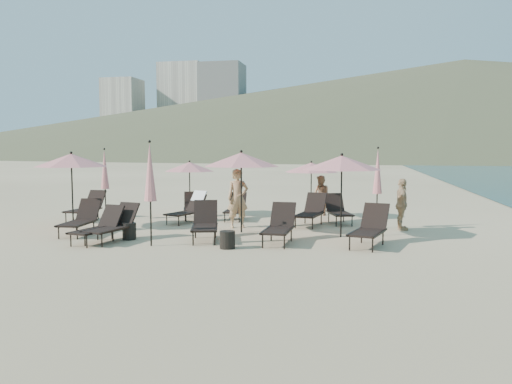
% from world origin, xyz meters
% --- Properties ---
extents(ground, '(800.00, 800.00, 0.00)m').
position_xyz_m(ground, '(0.00, 0.00, 0.00)').
color(ground, '#D6BA8C').
rests_on(ground, ground).
extents(volcanic_headland, '(690.00, 690.00, 55.00)m').
position_xyz_m(volcanic_headland, '(71.37, 302.62, 26.49)').
color(volcanic_headland, brown).
rests_on(volcanic_headland, ground).
extents(hotel_skyline, '(109.00, 82.00, 55.00)m').
position_xyz_m(hotel_skyline, '(-93.62, 271.21, 24.18)').
color(hotel_skyline, beige).
rests_on(hotel_skyline, ground).
extents(lounger_0, '(0.85, 1.80, 1.00)m').
position_xyz_m(lounger_0, '(-4.36, 0.56, 0.47)').
color(lounger_0, black).
rests_on(lounger_0, ground).
extents(lounger_1, '(0.91, 1.74, 0.95)m').
position_xyz_m(lounger_1, '(-3.19, -0.47, 0.44)').
color(lounger_1, black).
rests_on(lounger_1, ground).
extents(lounger_2, '(0.96, 1.83, 1.00)m').
position_xyz_m(lounger_2, '(-2.87, -0.26, 0.47)').
color(lounger_2, black).
rests_on(lounger_2, ground).
extents(lounger_3, '(1.15, 1.92, 1.04)m').
position_xyz_m(lounger_3, '(-0.51, 0.51, 0.48)').
color(lounger_3, black).
rests_on(lounger_3, ground).
extents(lounger_4, '(0.71, 1.79, 1.02)m').
position_xyz_m(lounger_4, '(1.59, 0.49, 0.48)').
color(lounger_4, black).
rests_on(lounger_4, ground).
extents(lounger_5, '(1.12, 1.93, 1.05)m').
position_xyz_m(lounger_5, '(3.95, 0.57, 0.49)').
color(lounger_5, black).
rests_on(lounger_5, ground).
extents(lounger_6, '(0.74, 1.79, 1.02)m').
position_xyz_m(lounger_6, '(-5.85, 3.39, 0.48)').
color(lounger_6, black).
rests_on(lounger_6, ground).
extents(lounger_7, '(1.12, 1.73, 0.93)m').
position_xyz_m(lounger_7, '(-2.32, 4.60, 0.43)').
color(lounger_7, black).
rests_on(lounger_7, ground).
extents(lounger_8, '(1.11, 1.79, 1.05)m').
position_xyz_m(lounger_8, '(-2.09, 3.60, 0.50)').
color(lounger_8, black).
rests_on(lounger_8, ground).
extents(lounger_9, '(0.75, 1.66, 0.93)m').
position_xyz_m(lounger_9, '(-0.69, 4.61, 0.43)').
color(lounger_9, black).
rests_on(lounger_9, ground).
extents(lounger_10, '(0.97, 1.88, 1.03)m').
position_xyz_m(lounger_10, '(2.09, 3.82, 0.48)').
color(lounger_10, black).
rests_on(lounger_10, ground).
extents(lounger_11, '(1.11, 1.79, 0.97)m').
position_xyz_m(lounger_11, '(2.94, 4.52, 0.45)').
color(lounger_11, black).
rests_on(lounger_11, ground).
extents(umbrella_open_0, '(2.27, 2.27, 2.45)m').
position_xyz_m(umbrella_open_0, '(-5.26, 1.58, 2.16)').
color(umbrella_open_0, black).
rests_on(umbrella_open_0, ground).
extents(umbrella_open_1, '(2.31, 2.31, 2.49)m').
position_xyz_m(umbrella_open_1, '(0.18, 1.93, 2.20)').
color(umbrella_open_1, black).
rests_on(umbrella_open_1, ground).
extents(umbrella_open_2, '(2.23, 2.23, 2.40)m').
position_xyz_m(umbrella_open_2, '(3.16, 1.73, 2.13)').
color(umbrella_open_2, black).
rests_on(umbrella_open_2, ground).
extents(umbrella_open_3, '(1.95, 1.95, 2.10)m').
position_xyz_m(umbrella_open_3, '(-2.69, 5.36, 1.86)').
color(umbrella_open_3, black).
rests_on(umbrella_open_3, ground).
extents(umbrella_open_4, '(1.95, 1.95, 2.10)m').
position_xyz_m(umbrella_open_4, '(1.91, 5.55, 1.86)').
color(umbrella_open_4, black).
rests_on(umbrella_open_4, ground).
extents(umbrella_closed_0, '(0.32, 0.32, 2.74)m').
position_xyz_m(umbrella_closed_0, '(-1.60, -0.66, 1.91)').
color(umbrella_closed_0, black).
rests_on(umbrella_closed_0, ground).
extents(umbrella_closed_1, '(0.30, 0.30, 2.59)m').
position_xyz_m(umbrella_closed_1, '(4.20, 3.58, 1.80)').
color(umbrella_closed_1, black).
rests_on(umbrella_closed_1, ground).
extents(umbrella_closed_2, '(0.30, 0.30, 2.56)m').
position_xyz_m(umbrella_closed_2, '(-5.28, 3.69, 1.78)').
color(umbrella_closed_2, black).
rests_on(umbrella_closed_2, ground).
extents(side_table_0, '(0.38, 0.38, 0.47)m').
position_xyz_m(side_table_0, '(-2.58, 0.09, 0.23)').
color(side_table_0, black).
rests_on(side_table_0, ground).
extents(side_table_1, '(0.39, 0.39, 0.45)m').
position_xyz_m(side_table_1, '(0.43, -0.56, 0.22)').
color(side_table_1, black).
rests_on(side_table_1, ground).
extents(beachgoer_a, '(0.82, 0.70, 1.89)m').
position_xyz_m(beachgoer_a, '(-0.16, 2.82, 0.94)').
color(beachgoer_a, tan).
rests_on(beachgoer_a, ground).
extents(beachgoer_b, '(0.93, 0.93, 1.53)m').
position_xyz_m(beachgoer_b, '(2.20, 6.46, 0.76)').
color(beachgoer_b, '#A87957').
rests_on(beachgoer_b, ground).
extents(beachgoer_c, '(0.52, 0.99, 1.61)m').
position_xyz_m(beachgoer_c, '(4.95, 3.40, 0.81)').
color(beachgoer_c, tan).
rests_on(beachgoer_c, ground).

